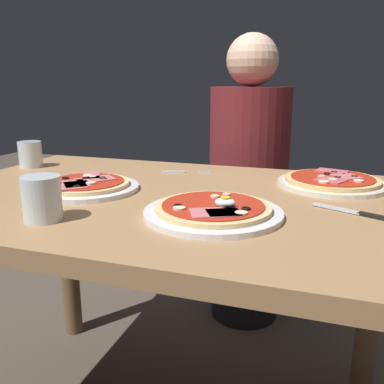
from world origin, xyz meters
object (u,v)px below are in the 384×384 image
(dining_table, at_px, (162,235))
(pizza_across_left, at_px, (85,186))
(pizza_foreground, at_px, (213,210))
(knife, at_px, (362,214))
(pizza_across_right, at_px, (332,182))
(fork, at_px, (182,172))
(water_glass_near, at_px, (42,202))
(water_glass_far, at_px, (30,156))
(diner_person, at_px, (248,191))

(dining_table, relative_size, pizza_across_left, 4.42)
(pizza_foreground, xyz_separation_m, pizza_across_left, (-0.38, 0.10, -0.00))
(knife, bearing_deg, dining_table, 177.11)
(pizza_across_left, distance_m, knife, 0.67)
(knife, bearing_deg, pizza_across_left, -179.70)
(dining_table, relative_size, pizza_across_right, 4.22)
(fork, height_order, knife, knife)
(pizza_across_right, xyz_separation_m, knife, (0.06, -0.25, -0.01))
(water_glass_near, relative_size, fork, 0.60)
(dining_table, distance_m, water_glass_far, 0.60)
(knife, relative_size, diner_person, 0.16)
(water_glass_far, bearing_deg, water_glass_near, -48.69)
(pizza_foreground, height_order, water_glass_near, water_glass_near)
(pizza_across_left, height_order, pizza_across_right, same)
(fork, xyz_separation_m, knife, (0.51, -0.29, 0.00))
(pizza_across_right, distance_m, water_glass_far, 0.96)
(dining_table, height_order, pizza_foreground, pizza_foreground)
(pizza_foreground, distance_m, knife, 0.32)
(water_glass_far, bearing_deg, diner_person, 40.08)
(dining_table, relative_size, water_glass_far, 14.39)
(fork, height_order, diner_person, diner_person)
(pizza_across_right, xyz_separation_m, diner_person, (-0.32, 0.49, -0.17))
(pizza_foreground, bearing_deg, water_glass_near, -156.70)
(pizza_across_right, xyz_separation_m, water_glass_far, (-0.96, -0.04, 0.03))
(dining_table, relative_size, water_glass_near, 13.30)
(dining_table, bearing_deg, diner_person, 83.36)
(fork, bearing_deg, dining_table, -81.42)
(pizza_across_right, height_order, knife, pizza_across_right)
(fork, bearing_deg, water_glass_far, -171.35)
(water_glass_far, height_order, fork, water_glass_far)
(pizza_across_left, xyz_separation_m, pizza_across_right, (0.61, 0.26, 0.00))
(pizza_foreground, bearing_deg, pizza_across_left, 164.72)
(pizza_foreground, height_order, pizza_across_right, pizza_foreground)
(pizza_across_left, bearing_deg, pizza_across_right, 22.77)
(pizza_across_right, distance_m, knife, 0.26)
(pizza_across_right, xyz_separation_m, fork, (-0.45, 0.03, -0.01))
(pizza_across_left, distance_m, pizza_across_right, 0.66)
(dining_table, distance_m, pizza_across_right, 0.48)
(fork, relative_size, diner_person, 0.13)
(pizza_foreground, relative_size, water_glass_near, 3.21)
(pizza_foreground, relative_size, pizza_across_right, 1.02)
(dining_table, distance_m, pizza_across_left, 0.24)
(pizza_foreground, relative_size, fork, 1.93)
(pizza_foreground, bearing_deg, dining_table, 143.06)
(fork, relative_size, knife, 0.83)
(pizza_across_right, relative_size, knife, 1.56)
(pizza_across_right, relative_size, water_glass_near, 3.15)
(water_glass_near, xyz_separation_m, diner_person, (0.23, 0.99, -0.20))
(pizza_foreground, height_order, knife, pizza_foreground)
(diner_person, bearing_deg, dining_table, 83.36)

